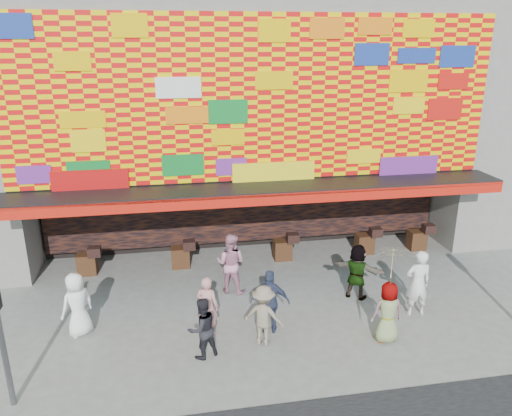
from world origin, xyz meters
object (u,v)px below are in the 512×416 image
object	(u,v)px
ped_g	(388,312)
ped_d	(264,316)
ped_b	(207,306)
ped_h	(418,283)
ped_f	(357,272)
ped_i	(231,263)
parasol	(392,264)
ped_e	(270,302)
ped_a	(77,305)
ped_c	(202,328)

from	to	relation	value
ped_g	ped_d	bearing A→B (deg)	-6.85
ped_b	ped_h	bearing A→B (deg)	-152.79
ped_f	ped_i	xyz separation A→B (m)	(-3.59, 1.01, 0.10)
parasol	ped_h	bearing A→B (deg)	38.18
ped_f	ped_i	world-z (taller)	ped_i
parasol	ped_g	bearing A→B (deg)	0.00
ped_f	ped_g	xyz separation A→B (m)	(-0.06, -2.26, -0.03)
ped_b	ped_e	distance (m)	1.61
ped_b	ped_f	size ratio (longest dim) A/B	0.98
ped_a	ped_g	distance (m)	7.85
ped_b	ped_c	size ratio (longest dim) A/B	1.06
ped_e	parasol	size ratio (longest dim) A/B	0.97
ped_a	ped_g	size ratio (longest dim) A/B	1.07
ped_c	ped_h	size ratio (longest dim) A/B	0.81
ped_e	parasol	distance (m)	3.21
ped_a	ped_f	size ratio (longest dim) A/B	1.03
ped_h	ped_f	bearing A→B (deg)	-39.82
ped_d	ped_i	size ratio (longest dim) A/B	0.85
ped_h	parasol	world-z (taller)	parasol
ped_i	parasol	size ratio (longest dim) A/B	1.04
ped_d	ped_f	size ratio (longest dim) A/B	0.95
ped_i	ped_f	bearing A→B (deg)	-170.13
ped_c	ped_g	size ratio (longest dim) A/B	0.96
ped_d	ped_i	distance (m)	2.89
ped_e	ped_i	size ratio (longest dim) A/B	0.93
ped_d	ped_h	distance (m)	4.46
ped_e	ped_f	bearing A→B (deg)	-140.37
ped_c	ped_g	xyz separation A→B (m)	(4.62, -0.14, 0.03)
ped_a	ped_g	xyz separation A→B (m)	(7.67, -1.67, -0.05)
ped_c	ped_i	size ratio (longest dim) A/B	0.83
ped_a	ped_b	bearing A→B (deg)	133.36
parasol	ped_d	bearing A→B (deg)	172.38
ped_c	ped_d	bearing A→B (deg)	164.97
ped_a	ped_h	distance (m)	9.03
ped_a	ped_g	world-z (taller)	ped_a
ped_c	ped_e	xyz separation A→B (m)	(1.80, 0.78, 0.10)
ped_a	ped_h	size ratio (longest dim) A/B	0.90
ped_a	ped_h	world-z (taller)	ped_h
ped_b	parasol	distance (m)	4.72
ped_e	ped_a	bearing A→B (deg)	5.84
ped_b	parasol	size ratio (longest dim) A/B	0.91
ped_f	ped_i	size ratio (longest dim) A/B	0.90
ped_e	parasol	xyz separation A→B (m)	(2.81, -0.92, 1.25)
ped_c	ped_f	size ratio (longest dim) A/B	0.92
ped_h	ped_i	bearing A→B (deg)	-20.86
ped_c	ped_e	distance (m)	1.97
ped_a	ped_h	xyz separation A→B (m)	(9.01, -0.62, 0.10)
ped_c	ped_h	distance (m)	6.02
ped_b	ped_a	bearing A→B (deg)	17.11
ped_e	parasol	world-z (taller)	parasol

